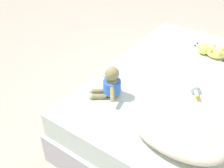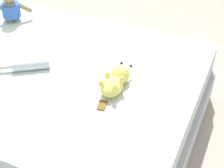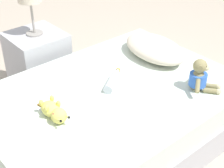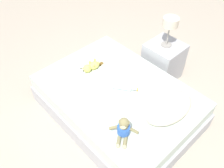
# 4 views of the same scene
# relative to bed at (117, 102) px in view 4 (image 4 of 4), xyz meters

# --- Properties ---
(ground_plane) EXTENTS (16.00, 16.00, 0.00)m
(ground_plane) POSITION_rel_bed_xyz_m (0.00, 0.00, -0.22)
(ground_plane) COLOR #B7A893
(bed) EXTENTS (1.30, 1.83, 0.44)m
(bed) POSITION_rel_bed_xyz_m (0.00, 0.00, 0.00)
(bed) COLOR #B2B2B7
(bed) RESTS_ON ground_plane
(pillow) EXTENTS (0.62, 0.41, 0.15)m
(pillow) POSITION_rel_bed_xyz_m (-0.15, 0.58, 0.30)
(pillow) COLOR beige
(pillow) RESTS_ON bed
(plush_monkey) EXTENTS (0.25, 0.26, 0.24)m
(plush_monkey) POSITION_rel_bed_xyz_m (0.38, 0.47, 0.32)
(plush_monkey) COLOR #8E8456
(plush_monkey) RESTS_ON bed
(plush_yellow_creature) EXTENTS (0.33, 0.12, 0.10)m
(plush_yellow_creature) POSITION_rel_bed_xyz_m (0.00, -0.47, 0.27)
(plush_yellow_creature) COLOR #EAE066
(plush_yellow_creature) RESTS_ON bed
(glass_bottle) EXTENTS (0.20, 0.26, 0.06)m
(glass_bottle) POSITION_rel_bed_xyz_m (-0.04, 0.04, 0.26)
(glass_bottle) COLOR silver
(glass_bottle) RESTS_ON bed
(nightstand) EXTENTS (0.45, 0.45, 0.56)m
(nightstand) POSITION_rel_bed_xyz_m (-0.94, -0.06, 0.06)
(nightstand) COLOR #B2B2B7
(nightstand) RESTS_ON ground_plane
(bedside_lamp) EXTENTS (0.20, 0.20, 0.40)m
(bedside_lamp) POSITION_rel_bed_xyz_m (-0.94, -0.06, 0.66)
(bedside_lamp) COLOR gray
(bedside_lamp) RESTS_ON nightstand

